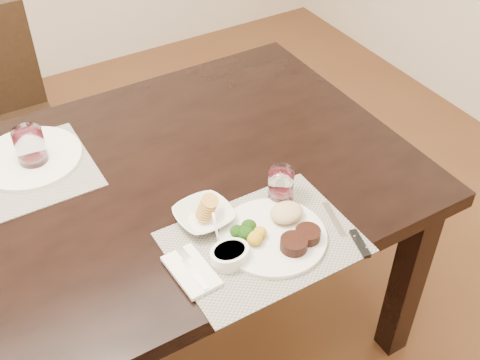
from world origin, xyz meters
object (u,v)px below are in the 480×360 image
dinner_plate (278,233)px  steak_knife (354,237)px  cracker_bowl (204,216)px  wine_glass_near (281,186)px  far_plate (30,158)px

dinner_plate → steak_knife: (0.16, -0.10, -0.01)m
cracker_bowl → dinner_plate: bearing=-47.4°
dinner_plate → wine_glass_near: size_ratio=2.87×
dinner_plate → wine_glass_near: bearing=36.8°
cracker_bowl → far_plate: bearing=123.3°
steak_knife → wine_glass_near: 0.24m
steak_knife → wine_glass_near: size_ratio=2.29×
steak_knife → wine_glass_near: bearing=123.7°
cracker_bowl → far_plate: cracker_bowl is taller
cracker_bowl → far_plate: (-0.32, 0.48, -0.01)m
steak_knife → cracker_bowl: size_ratio=1.41×
far_plate → wine_glass_near: bearing=-43.5°
steak_knife → far_plate: far_plate is taller
wine_glass_near → steak_knife: bearing=-71.4°
steak_knife → wine_glass_near: wine_glass_near is taller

